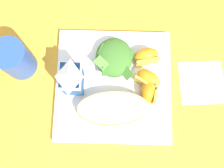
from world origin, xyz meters
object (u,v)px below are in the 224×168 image
cheesy_pizza_bread (109,108)px  orange_wedge_front (148,91)px  drinking_blue_cup (14,59)px  milk_carton (70,80)px  white_plate (112,86)px  paper_napkin (201,83)px  orange_wedge_rear (145,56)px  green_salad_pile (113,58)px  orange_wedge_middle (147,79)px

cheesy_pizza_bread → orange_wedge_front: size_ratio=2.74×
drinking_blue_cup → milk_carton: bearing=-110.5°
white_plate → drinking_blue_cup: size_ratio=2.73×
orange_wedge_front → paper_napkin: orange_wedge_front is taller
orange_wedge_rear → drinking_blue_cup: size_ratio=0.65×
orange_wedge_front → green_salad_pile: bearing=46.4°
green_salad_pile → orange_wedge_middle: (-0.05, -0.08, -0.00)m
cheesy_pizza_bread → orange_wedge_rear: orange_wedge_rear is taller
white_plate → green_salad_pile: 0.07m
milk_carton → orange_wedge_middle: bearing=-84.9°
orange_wedge_front → drinking_blue_cup: size_ratio=0.62×
milk_carton → orange_wedge_front: size_ratio=1.72×
paper_napkin → drinking_blue_cup: 0.46m
cheesy_pizza_bread → orange_wedge_middle: (0.07, -0.09, 0.00)m
orange_wedge_front → milk_carton: bearing=86.0°
green_salad_pile → orange_wedge_front: bearing=-133.6°
orange_wedge_rear → paper_napkin: 0.16m
green_salad_pile → orange_wedge_middle: bearing=-122.2°
white_plate → cheesy_pizza_bread: bearing=175.7°
drinking_blue_cup → orange_wedge_middle: bearing=-96.5°
milk_carton → drinking_blue_cup: milk_carton is taller
cheesy_pizza_bread → drinking_blue_cup: drinking_blue_cup is taller
cheesy_pizza_bread → paper_napkin: cheesy_pizza_bread is taller
drinking_blue_cup → paper_napkin: bearing=-94.2°
orange_wedge_front → drinking_blue_cup: 0.32m
white_plate → milk_carton: 0.12m
milk_carton → orange_wedge_front: (-0.01, -0.18, -0.04)m
cheesy_pizza_bread → white_plate: bearing=-4.3°
orange_wedge_middle → paper_napkin: size_ratio=0.64×
cheesy_pizza_bread → paper_napkin: (0.07, -0.23, -0.03)m
orange_wedge_middle → paper_napkin: (0.00, -0.14, -0.03)m
green_salad_pile → paper_napkin: 0.23m
cheesy_pizza_bread → orange_wedge_middle: orange_wedge_middle is taller
cheesy_pizza_bread → green_salad_pile: (0.12, -0.01, 0.00)m
milk_carton → green_salad_pile: bearing=-54.8°
white_plate → drinking_blue_cup: bearing=78.3°
paper_napkin → drinking_blue_cup: bearing=85.8°
green_salad_pile → orange_wedge_front: (-0.08, -0.08, -0.00)m
green_salad_pile → orange_wedge_rear: (0.01, -0.08, -0.00)m
orange_wedge_middle → orange_wedge_rear: (0.06, 0.00, 0.00)m
cheesy_pizza_bread → paper_napkin: size_ratio=1.59×
white_plate → milk_carton: (-0.00, 0.09, 0.07)m
orange_wedge_middle → drinking_blue_cup: drinking_blue_cup is taller
orange_wedge_middle → paper_napkin: 0.14m
white_plate → orange_wedge_rear: orange_wedge_rear is taller
white_plate → orange_wedge_rear: bearing=-48.7°
white_plate → orange_wedge_front: (-0.02, -0.08, 0.03)m
orange_wedge_front → paper_napkin: (0.03, -0.14, -0.03)m
green_salad_pile → paper_napkin: bearing=-102.4°
orange_wedge_rear → milk_carton: bearing=112.8°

